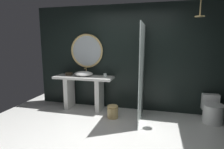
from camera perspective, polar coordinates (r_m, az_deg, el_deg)
ground_plane at (r=3.29m, az=-1.84°, el=-21.20°), size 5.76×5.76×0.00m
back_wall_panel at (r=4.68m, az=4.55°, el=5.03°), size 4.80×0.10×2.60m
vanity_counter at (r=4.79m, az=-8.61°, el=-4.03°), size 1.49×0.52×0.85m
vessel_sink at (r=4.74m, az=-8.74°, el=0.26°), size 0.48×0.39×0.19m
tumbler_cup at (r=4.55m, az=-2.14°, el=-0.22°), size 0.08×0.08×0.10m
tissue_box at (r=4.92m, az=-13.08°, el=0.18°), size 0.15×0.10×0.08m
round_wall_mirror at (r=4.87m, az=-7.79°, el=7.20°), size 0.88×0.05×0.88m
shower_glass_panel at (r=4.04m, az=9.16°, el=0.46°), size 0.02×1.16×2.09m
rain_shower_head at (r=4.16m, az=25.40°, el=16.26°), size 0.18×0.18×0.32m
toilet at (r=4.59m, az=28.46°, el=-9.72°), size 0.42×0.60×0.55m
waste_bin at (r=4.28m, az=0.22°, el=-11.19°), size 0.25×0.25×0.31m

